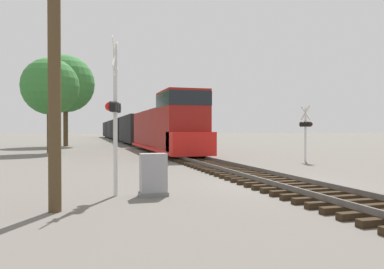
{
  "coord_description": "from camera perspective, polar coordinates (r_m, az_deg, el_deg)",
  "views": [
    {
      "loc": [
        -6.53,
        -11.84,
        1.95
      ],
      "look_at": [
        -1.3,
        6.04,
        1.7
      ],
      "focal_mm": 35.0,
      "sensor_mm": 36.0,
      "label": 1
    }
  ],
  "objects": [
    {
      "name": "relay_cabinet",
      "position": [
        11.08,
        -5.91,
        -6.17
      ],
      "size": [
        0.84,
        0.51,
        1.25
      ],
      "color": "slate",
      "rests_on": "ground"
    },
    {
      "name": "tree_far_right",
      "position": [
        33.16,
        -20.79,
        6.8
      ],
      "size": [
        4.67,
        4.67,
        7.85
      ],
      "color": "#473521",
      "rests_on": "ground"
    },
    {
      "name": "ground_plane",
      "position": [
        13.67,
        12.55,
        -7.45
      ],
      "size": [
        400.0,
        400.0,
        0.0
      ],
      "primitive_type": "plane",
      "color": "#666059"
    },
    {
      "name": "rail_track_bed",
      "position": [
        13.65,
        12.55,
        -6.89
      ],
      "size": [
        2.6,
        160.0,
        0.31
      ],
      "color": "black",
      "rests_on": "ground"
    },
    {
      "name": "utility_pole",
      "position": [
        9.57,
        -20.26,
        11.64
      ],
      "size": [
        1.8,
        0.3,
        7.29
      ],
      "color": "#4C3A23",
      "rests_on": "ground"
    },
    {
      "name": "tree_mid_background",
      "position": [
        46.23,
        -18.72,
        7.31
      ],
      "size": [
        6.64,
        6.64,
        10.6
      ],
      "color": "#473521",
      "rests_on": "ground"
    },
    {
      "name": "freight_train",
      "position": [
        62.03,
        -10.27,
        0.77
      ],
      "size": [
        2.86,
        81.92,
        4.58
      ],
      "color": "maroon",
      "rests_on": "ground"
    },
    {
      "name": "crossing_signal_far",
      "position": [
        23.48,
        16.97,
        1.14
      ],
      "size": [
        0.37,
        1.01,
        3.43
      ],
      "rotation": [
        0.0,
        0.0,
        1.63
      ],
      "color": "silver",
      "rests_on": "ground"
    },
    {
      "name": "crossing_signal_near",
      "position": [
        11.19,
        -11.76,
        3.8
      ],
      "size": [
        0.53,
        1.01,
        4.61
      ],
      "rotation": [
        0.0,
        0.0,
        -1.82
      ],
      "color": "silver",
      "rests_on": "ground"
    }
  ]
}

